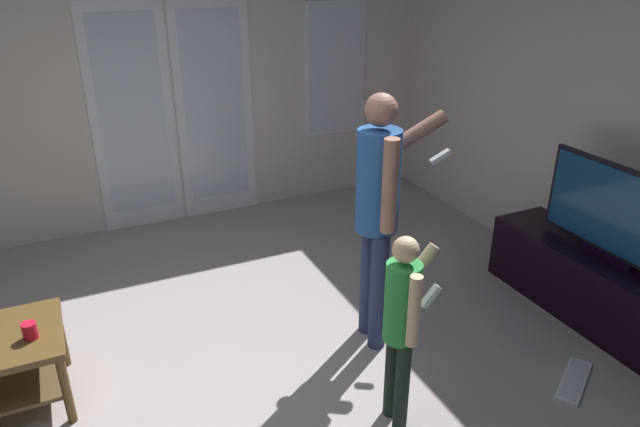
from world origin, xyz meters
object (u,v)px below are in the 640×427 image
(tv_stand, at_px, (601,290))
(flat_screen_tv, at_px, (618,214))
(cup_near_edge, at_px, (30,331))
(person_adult, at_px, (379,201))
(person_child, at_px, (402,317))
(loose_keyboard, at_px, (574,381))

(tv_stand, distance_m, flat_screen_tv, 0.57)
(tv_stand, bearing_deg, flat_screen_tv, 114.56)
(flat_screen_tv, height_order, cup_near_edge, flat_screen_tv)
(flat_screen_tv, height_order, person_adult, person_adult)
(person_child, relative_size, cup_near_edge, 12.03)
(tv_stand, xyz_separation_m, person_child, (-1.78, -0.24, 0.43))
(person_child, bearing_deg, flat_screen_tv, 7.71)
(flat_screen_tv, distance_m, cup_near_edge, 3.60)
(flat_screen_tv, distance_m, person_child, 1.80)
(flat_screen_tv, relative_size, loose_keyboard, 2.51)
(tv_stand, xyz_separation_m, person_adult, (-1.51, 0.48, 0.75))
(loose_keyboard, bearing_deg, cup_near_edge, 158.66)
(tv_stand, bearing_deg, cup_near_edge, 168.74)
(flat_screen_tv, height_order, person_child, person_child)
(person_child, xyz_separation_m, loose_keyboard, (1.14, -0.19, -0.67))
(tv_stand, relative_size, person_child, 1.50)
(tv_stand, distance_m, loose_keyboard, 0.80)
(person_adult, height_order, person_child, person_adult)
(tv_stand, relative_size, loose_keyboard, 3.83)
(person_adult, xyz_separation_m, cup_near_edge, (-2.01, 0.22, -0.48))
(tv_stand, height_order, flat_screen_tv, flat_screen_tv)
(cup_near_edge, bearing_deg, tv_stand, -11.26)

